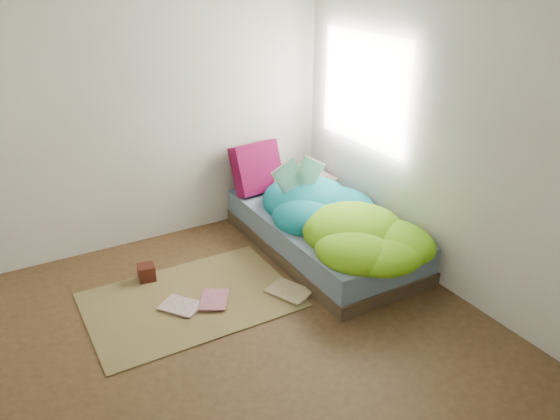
% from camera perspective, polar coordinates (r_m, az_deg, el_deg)
% --- Properties ---
extents(ground, '(3.50, 3.50, 0.00)m').
position_cam_1_polar(ground, '(4.09, -4.41, -12.61)').
color(ground, '#402918').
rests_on(ground, ground).
extents(room_walls, '(3.54, 3.54, 2.62)m').
position_cam_1_polar(room_walls, '(3.37, -5.18, 9.99)').
color(room_walls, beige).
rests_on(room_walls, ground).
extents(bed, '(1.00, 2.00, 0.34)m').
position_cam_1_polar(bed, '(5.05, 4.45, -2.47)').
color(bed, '#3D3221').
rests_on(bed, ground).
extents(duvet, '(0.96, 1.84, 0.34)m').
position_cam_1_polar(duvet, '(4.73, 6.08, 0.13)').
color(duvet, '#085980').
rests_on(duvet, bed).
extents(rug, '(1.60, 1.10, 0.01)m').
position_cam_1_polar(rug, '(4.46, -9.30, -9.26)').
color(rug, brown).
rests_on(rug, ground).
extents(pillow_floral, '(0.67, 0.54, 0.13)m').
position_cam_1_polar(pillow_floral, '(5.48, 2.73, 2.65)').
color(pillow_floral, silver).
rests_on(pillow_floral, bed).
extents(pillow_magenta, '(0.51, 0.22, 0.49)m').
position_cam_1_polar(pillow_magenta, '(5.42, -2.43, 4.42)').
color(pillow_magenta, '#450428').
rests_on(pillow_magenta, bed).
extents(open_book, '(0.42, 0.13, 0.25)m').
position_cam_1_polar(open_book, '(4.88, 2.03, 4.81)').
color(open_book, green).
rests_on(open_book, duvet).
extents(wooden_box, '(0.15, 0.15, 0.13)m').
position_cam_1_polar(wooden_box, '(4.75, -13.76, -6.34)').
color(wooden_box, '#35180C').
rests_on(wooden_box, rug).
extents(floor_book_a, '(0.36, 0.37, 0.02)m').
position_cam_1_polar(floor_book_a, '(4.30, -11.11, -10.62)').
color(floor_book_a, silver).
rests_on(floor_book_a, rug).
extents(floor_book_b, '(0.33, 0.36, 0.03)m').
position_cam_1_polar(floor_book_b, '(4.41, -8.35, -9.28)').
color(floor_book_b, '#CA7493').
rests_on(floor_book_b, rug).
extents(floor_book_c, '(0.36, 0.41, 0.03)m').
position_cam_1_polar(floor_book_c, '(4.38, 0.03, -9.23)').
color(floor_book_c, tan).
rests_on(floor_book_c, rug).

